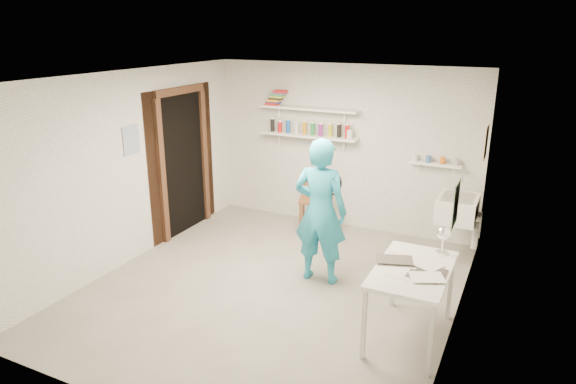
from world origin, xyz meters
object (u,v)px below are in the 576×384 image
at_px(belfast_sink, 457,208).
at_px(wall_clock, 329,183).
at_px(man, 320,211).
at_px(wooden_chair, 316,199).
at_px(work_table, 410,303).
at_px(desk_lamp, 444,233).

bearing_deg(belfast_sink, wall_clock, -141.94).
height_order(man, wooden_chair, man).
distance_m(wall_clock, work_table, 1.74).
xyz_separation_m(belfast_sink, wall_clock, (-1.34, -1.05, 0.45)).
height_order(man, work_table, man).
height_order(belfast_sink, work_table, belfast_sink).
relative_size(belfast_sink, desk_lamp, 4.32).
distance_m(belfast_sink, desk_lamp, 1.59).
height_order(wall_clock, wooden_chair, wall_clock).
xyz_separation_m(work_table, desk_lamp, (0.18, 0.44, 0.59)).
relative_size(man, desk_lamp, 12.41).
height_order(wooden_chair, work_table, wooden_chair).
height_order(belfast_sink, wooden_chair, wooden_chair).
bearing_deg(belfast_sink, desk_lamp, -87.31).
xyz_separation_m(man, wooden_chair, (-0.62, 1.37, -0.36)).
xyz_separation_m(belfast_sink, desk_lamp, (0.07, -1.56, 0.26)).
bearing_deg(man, work_table, 145.89).
relative_size(wooden_chair, desk_lamp, 7.22).
bearing_deg(work_table, man, 149.18).
xyz_separation_m(wall_clock, work_table, (1.23, -0.96, -0.78)).
bearing_deg(work_table, desk_lamp, 67.58).
relative_size(man, wall_clock, 5.56).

